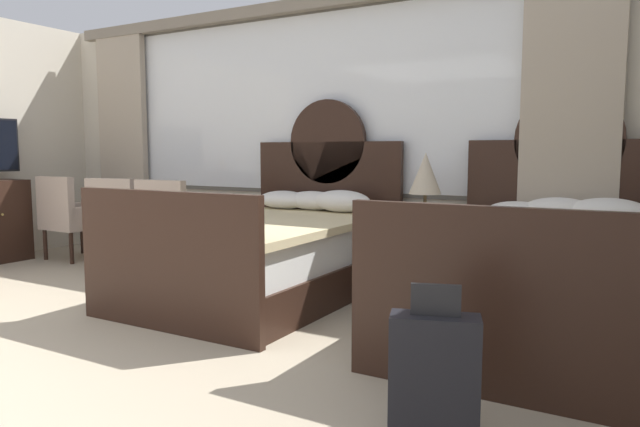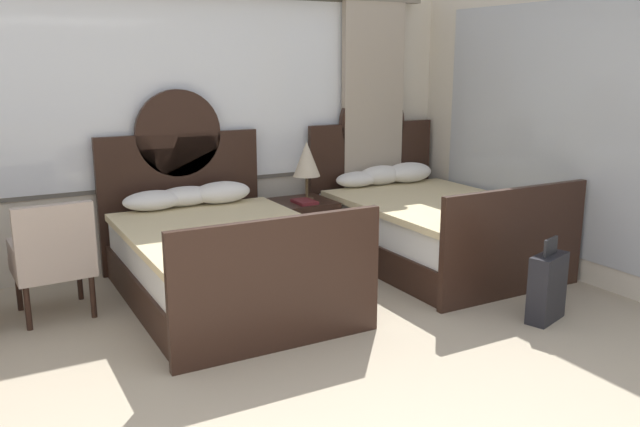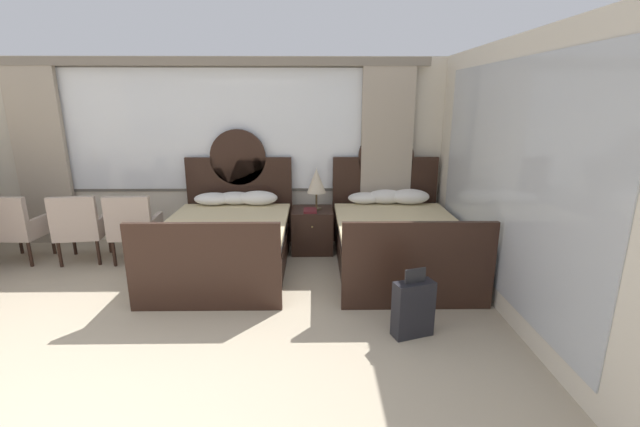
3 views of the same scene
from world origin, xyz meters
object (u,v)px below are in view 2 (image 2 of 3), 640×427
book_on_nightstand (305,202)px  suitcase_on_floor (547,287)px  bed_near_window (220,255)px  bed_near_mirror (428,224)px  nightstand_between_beds (302,231)px  armchair_by_window_left (53,256)px  table_lamp_on_nightstand (307,160)px

book_on_nightstand → suitcase_on_floor: (0.96, -2.18, -0.36)m
book_on_nightstand → suitcase_on_floor: size_ratio=0.39×
bed_near_window → book_on_nightstand: 1.20m
bed_near_mirror → nightstand_between_beds: 1.26m
armchair_by_window_left → table_lamp_on_nightstand: bearing=9.8°
table_lamp_on_nightstand → book_on_nightstand: (-0.09, -0.12, -0.39)m
bed_near_window → suitcase_on_floor: 2.62m
book_on_nightstand → suitcase_on_floor: 2.41m
table_lamp_on_nightstand → suitcase_on_floor: size_ratio=0.88×
suitcase_on_floor → nightstand_between_beds: bearing=112.1°
book_on_nightstand → table_lamp_on_nightstand: bearing=53.7°
bed_near_mirror → table_lamp_on_nightstand: bearing=148.6°
bed_near_window → table_lamp_on_nightstand: bearing=28.7°
nightstand_between_beds → table_lamp_on_nightstand: bearing=3.4°
bed_near_window → bed_near_mirror: (2.17, 0.00, 0.00)m
armchair_by_window_left → suitcase_on_floor: bearing=-29.8°
bed_near_window → bed_near_mirror: same height
nightstand_between_beds → suitcase_on_floor: (0.93, -2.30, -0.04)m
armchair_by_window_left → book_on_nightstand: bearing=7.3°
bed_near_window → bed_near_mirror: 2.17m
bed_near_window → table_lamp_on_nightstand: (1.15, 0.63, 0.64)m
bed_near_window → nightstand_between_beds: (1.09, 0.62, -0.07)m
book_on_nightstand → nightstand_between_beds: bearing=76.9°
bed_near_mirror → table_lamp_on_nightstand: 1.36m
bed_near_window → book_on_nightstand: size_ratio=8.67×
bed_near_mirror → nightstand_between_beds: bearing=150.2°
table_lamp_on_nightstand → armchair_by_window_left: table_lamp_on_nightstand is taller
book_on_nightstand → armchair_by_window_left: 2.35m
table_lamp_on_nightstand → book_on_nightstand: 0.42m
bed_near_window → book_on_nightstand: (1.06, 0.51, 0.25)m
nightstand_between_beds → book_on_nightstand: (-0.03, -0.12, 0.32)m
nightstand_between_beds → suitcase_on_floor: suitcase_on_floor is taller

